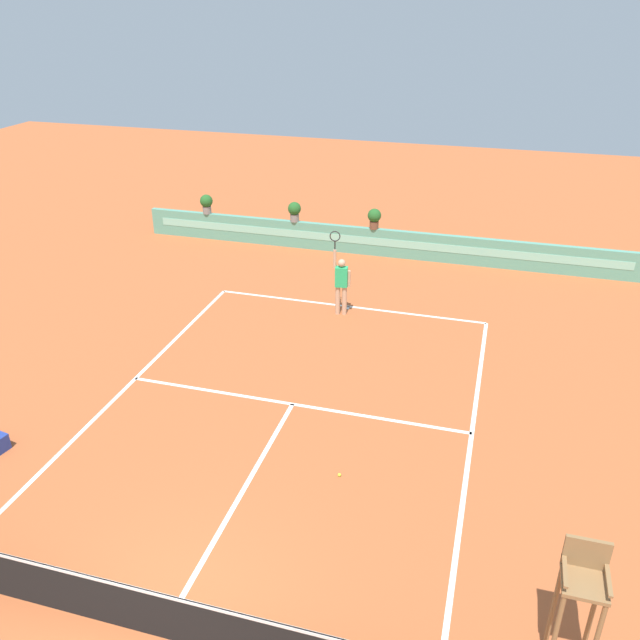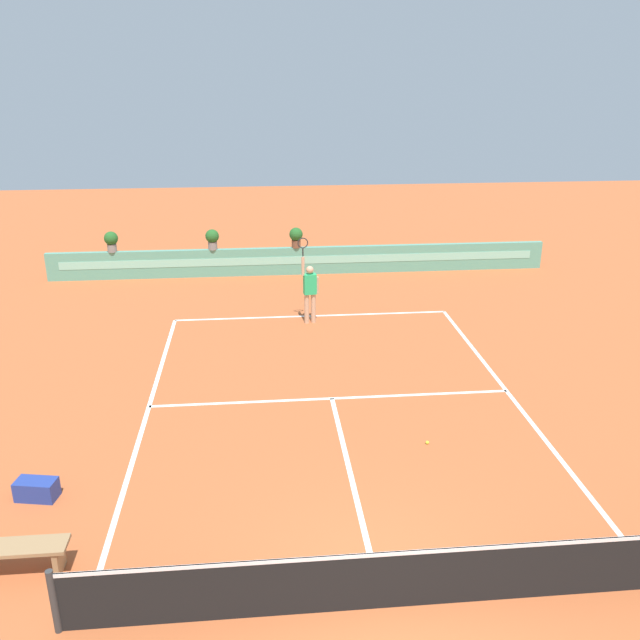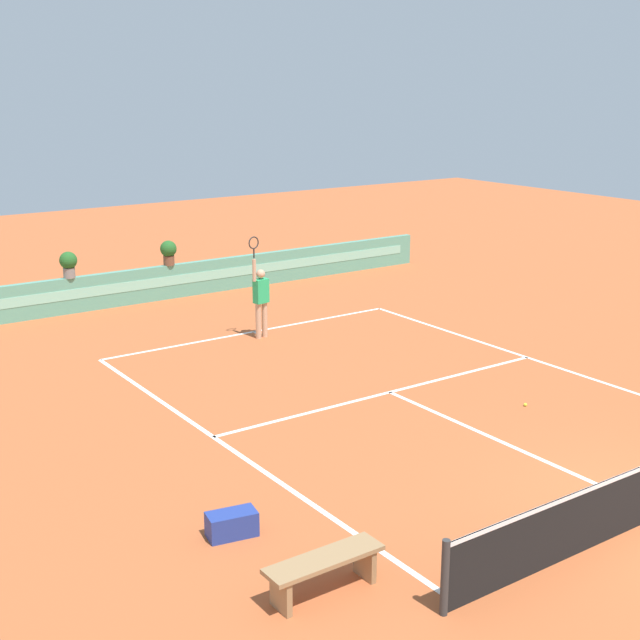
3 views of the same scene
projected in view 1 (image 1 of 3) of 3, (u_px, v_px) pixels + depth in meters
name	position (u px, v px, depth m)	size (l,w,h in m)	color
ground_plane	(287.00, 414.00, 14.97)	(60.00, 60.00, 0.00)	#B2562D
court_lines	(297.00, 397.00, 15.59)	(8.32, 11.94, 0.01)	white
net	(156.00, 613.00, 9.59)	(8.92, 0.10, 1.00)	#333333
back_wall_barrier	(378.00, 242.00, 23.66)	(18.00, 0.21, 1.00)	#599E84
umpire_chair	(580.00, 594.00, 8.88)	(0.60, 0.60, 2.14)	olive
tennis_player	(341.00, 282.00, 19.10)	(0.62, 0.27, 2.58)	tan
tennis_ball_near_baseline	(339.00, 475.00, 13.04)	(0.07, 0.07, 0.07)	#CCE033
potted_plant_left	(294.00, 210.00, 24.03)	(0.48, 0.48, 0.72)	gray
potted_plant_centre	(374.00, 217.00, 23.30)	(0.48, 0.48, 0.72)	brown
potted_plant_far_left	(206.00, 203.00, 24.89)	(0.48, 0.48, 0.72)	gray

